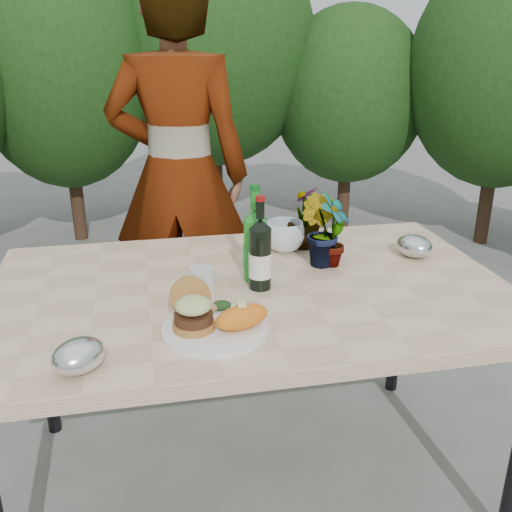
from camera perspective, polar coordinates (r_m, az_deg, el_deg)
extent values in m
plane|color=#62635E|center=(2.19, -0.45, -21.26)|extent=(80.00, 80.00, 0.00)
cube|color=beige|center=(1.78, -0.52, -3.60)|extent=(1.60, 1.00, 0.04)
cylinder|color=black|center=(2.33, -20.48, -9.01)|extent=(0.05, 0.05, 0.71)
cylinder|color=black|center=(2.51, 14.00, -5.95)|extent=(0.05, 0.05, 0.71)
cylinder|color=#382316|center=(4.59, -17.31, 4.19)|extent=(0.10, 0.10, 0.42)
ellipsoid|color=#214918|center=(4.42, -18.86, 17.43)|extent=(1.28, 1.28, 1.70)
cylinder|color=#382316|center=(4.78, -3.91, 6.28)|extent=(0.10, 0.10, 0.50)
ellipsoid|color=#214918|center=(4.62, -4.28, 20.07)|extent=(1.56, 1.56, 1.78)
cylinder|color=#382316|center=(4.75, 8.70, 5.23)|extent=(0.10, 0.10, 0.38)
ellipsoid|color=#214918|center=(4.60, 9.30, 15.54)|extent=(1.17, 1.17, 1.33)
cylinder|color=#382316|center=(4.63, 21.83, 3.90)|extent=(0.10, 0.10, 0.44)
ellipsoid|color=#214918|center=(4.46, 23.70, 16.68)|extent=(1.33, 1.33, 1.63)
cylinder|color=white|center=(1.51, -4.10, -7.30)|extent=(0.28, 0.28, 0.01)
cylinder|color=#B7722D|center=(1.49, -6.23, -6.89)|extent=(0.11, 0.11, 0.02)
cylinder|color=#472314|center=(1.48, -6.26, -6.12)|extent=(0.10, 0.10, 0.02)
ellipsoid|color=beige|center=(1.47, -6.31, -4.92)|extent=(0.10, 0.10, 0.04)
cylinder|color=#B7722D|center=(1.54, -6.58, -4.08)|extent=(0.11, 0.06, 0.11)
ellipsoid|color=orange|center=(1.48, -1.41, -6.12)|extent=(0.17, 0.12, 0.06)
ellipsoid|color=olive|center=(1.58, -4.56, -5.15)|extent=(0.04, 0.04, 0.02)
ellipsoid|color=#193814|center=(1.58, -3.51, -4.94)|extent=(0.06, 0.04, 0.03)
cylinder|color=black|center=(1.72, 0.41, -0.29)|extent=(0.07, 0.07, 0.19)
cylinder|color=white|center=(1.73, 0.41, -0.88)|extent=(0.07, 0.07, 0.08)
cone|color=black|center=(1.68, 0.42, 3.24)|extent=(0.07, 0.07, 0.03)
cylinder|color=black|center=(1.67, 0.43, 4.65)|extent=(0.03, 0.03, 0.05)
cylinder|color=maroon|center=(1.66, 0.43, 5.77)|extent=(0.03, 0.03, 0.01)
cylinder|color=#198A1D|center=(1.78, -0.10, 0.61)|extent=(0.07, 0.07, 0.20)
cylinder|color=#198C26|center=(1.79, -0.10, 0.02)|extent=(0.07, 0.07, 0.08)
cone|color=#198A1D|center=(1.75, -0.11, 4.18)|extent=(0.07, 0.07, 0.03)
cylinder|color=#198A1D|center=(1.73, -0.11, 5.66)|extent=(0.03, 0.03, 0.06)
cylinder|color=#0C5919|center=(1.72, -0.11, 6.84)|extent=(0.03, 0.03, 0.01)
cylinder|color=silver|center=(1.68, -5.39, -2.73)|extent=(0.07, 0.07, 0.09)
imported|color=#26501B|center=(1.89, 7.73, 2.57)|extent=(0.16, 0.16, 0.25)
imported|color=#2A551D|center=(1.91, 6.34, 2.52)|extent=(0.16, 0.17, 0.24)
imported|color=#20571D|center=(2.07, 4.87, 3.89)|extent=(0.18, 0.18, 0.22)
imported|color=silver|center=(2.04, 2.89, 1.97)|extent=(0.18, 0.18, 0.11)
ellipsoid|color=silver|center=(1.39, -17.32, -9.51)|extent=(0.17, 0.17, 0.08)
ellipsoid|color=silver|center=(2.06, 15.55, 0.96)|extent=(0.16, 0.17, 0.08)
imported|color=#976C4B|center=(2.63, -7.71, 8.00)|extent=(0.72, 0.56, 1.77)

